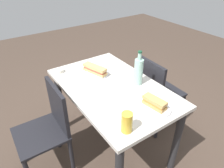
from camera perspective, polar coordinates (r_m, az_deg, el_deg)
name	(u,v)px	position (r m, az deg, el deg)	size (l,w,h in m)	color
ground_plane	(112,145)	(2.27, 0.00, -16.55)	(8.00, 8.00, 0.00)	#47382D
dining_table	(112,97)	(1.84, 0.00, -3.72)	(1.18, 0.73, 0.75)	beige
chair_far	(155,90)	(2.23, 11.89, -1.73)	(0.41, 0.41, 0.85)	black
chair_near	(49,126)	(1.85, -17.02, -11.09)	(0.41, 0.41, 0.85)	black
plate_near	(95,73)	(1.95, -4.72, 3.00)	(0.26, 0.26, 0.01)	white
baguette_sandwich_near	(95,69)	(1.93, -4.77, 4.07)	(0.26, 0.14, 0.07)	tan
knife_near	(98,70)	(1.99, -3.87, 4.01)	(0.17, 0.08, 0.01)	silver
plate_far	(154,107)	(1.56, 11.51, -6.28)	(0.26, 0.26, 0.01)	white
baguette_sandwich_far	(154,103)	(1.53, 11.68, -5.07)	(0.19, 0.10, 0.07)	tan
knife_far	(157,102)	(1.59, 12.46, -4.89)	(0.18, 0.05, 0.01)	silver
water_bottle	(139,71)	(1.76, 7.35, 3.54)	(0.07, 0.07, 0.31)	#99C6B7
beer_glass	(127,122)	(1.32, 4.14, -10.54)	(0.07, 0.07, 0.14)	gold
olive_bowl	(59,71)	(2.04, -14.39, 3.60)	(0.08, 0.08, 0.03)	silver
paper_napkin	(93,98)	(1.63, -5.24, -3.98)	(0.14, 0.14, 0.00)	white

